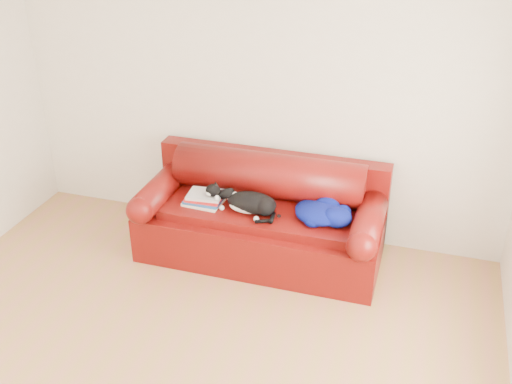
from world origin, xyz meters
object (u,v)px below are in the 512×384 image
at_px(book_stack, 204,198).
at_px(sofa_base, 261,232).
at_px(blanket, 322,212).
at_px(cat, 251,203).

bearing_deg(book_stack, sofa_base, 10.95).
bearing_deg(blanket, book_stack, -178.00).
relative_size(cat, blanket, 1.15).
xyz_separation_m(sofa_base, book_stack, (-0.48, -0.09, 0.31)).
distance_m(sofa_base, blanket, 0.64).
xyz_separation_m(book_stack, cat, (0.43, -0.02, 0.04)).
relative_size(book_stack, blanket, 0.66).
bearing_deg(blanket, cat, -174.23).
bearing_deg(book_stack, blanket, 2.00).
bearing_deg(cat, blanket, 24.70).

